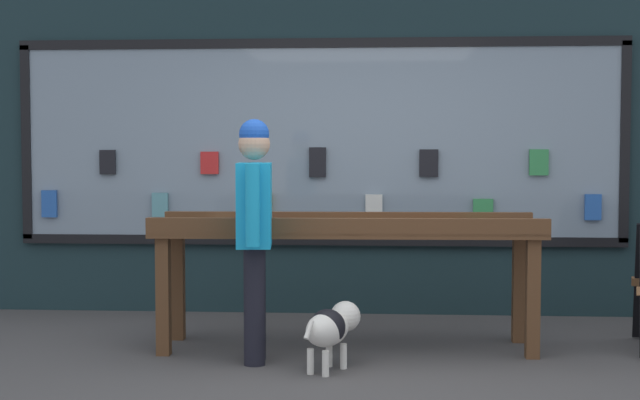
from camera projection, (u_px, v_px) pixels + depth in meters
The scene contains 5 objects.
ground_plane at pixel (341, 383), 5.37m from camera, with size 40.00×40.00×0.00m, color #474444.
shopfront_facade at pixel (356, 115), 7.66m from camera, with size 8.07×0.29×3.46m.
display_table_main at pixel (347, 240), 6.28m from camera, with size 2.73×0.75×0.95m.
person_browsing at pixel (255, 222), 5.86m from camera, with size 0.26×0.64×1.61m.
small_dog at pixel (331, 327), 5.68m from camera, with size 0.39×0.55×0.42m.
Camera 1 is at (0.22, -5.30, 1.41)m, focal length 50.00 mm.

